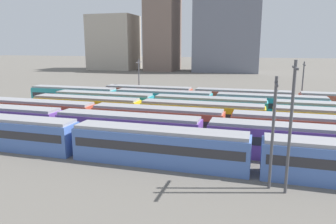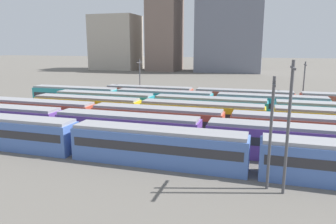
# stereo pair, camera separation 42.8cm
# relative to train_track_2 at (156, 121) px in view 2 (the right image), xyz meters

# --- Properties ---
(ground_plane) EXTENTS (600.00, 600.00, 0.00)m
(ground_plane) POSITION_rel_train_track_2_xyz_m (-11.10, 5.20, -1.90)
(ground_plane) COLOR #666059
(train_track_2) EXTENTS (55.80, 3.06, 3.75)m
(train_track_2) POSITION_rel_train_track_2_xyz_m (0.00, 0.00, 0.00)
(train_track_2) COLOR #BC4C38
(train_track_2) RESTS_ON ground_plane
(train_track_4) EXTENTS (55.80, 3.06, 3.75)m
(train_track_4) POSITION_rel_train_track_2_xyz_m (5.50, 10.40, 0.00)
(train_track_4) COLOR teal
(train_track_4) RESTS_ON ground_plane
(train_track_5) EXTENTS (55.80, 3.06, 3.75)m
(train_track_5) POSITION_rel_train_track_2_xyz_m (-3.92, 15.60, 0.00)
(train_track_5) COLOR teal
(train_track_5) RESTS_ON ground_plane
(catenary_pole_0) EXTENTS (0.24, 3.20, 9.46)m
(catenary_pole_0) POSITION_rel_train_track_2_xyz_m (14.29, -13.15, 3.37)
(catenary_pole_0) COLOR #4C4C51
(catenary_pole_0) RESTS_ON ground_plane
(catenary_pole_1) EXTENTS (0.24, 3.20, 9.01)m
(catenary_pole_1) POSITION_rel_train_track_2_xyz_m (-11.82, 23.67, 3.13)
(catenary_pole_1) COLOR #4C4C51
(catenary_pole_1) RESTS_ON ground_plane
(catenary_pole_2) EXTENTS (0.24, 3.20, 10.77)m
(catenary_pole_2) POSITION_rel_train_track_2_xyz_m (15.54, -13.68, 4.04)
(catenary_pole_2) COLOR #4C4C51
(catenary_pole_2) RESTS_ON ground_plane
(catenary_pole_3) EXTENTS (0.24, 3.20, 9.01)m
(catenary_pole_3) POSITION_rel_train_track_2_xyz_m (20.80, 23.87, 3.13)
(catenary_pole_3) COLOR #4C4C51
(catenary_pole_3) RESTS_ON ground_plane
(distant_building_0) EXTENTS (23.05, 17.74, 27.04)m
(distant_building_0) POSITION_rel_train_track_2_xyz_m (-59.57, 110.70, 11.62)
(distant_building_0) COLOR #B2A899
(distant_building_0) RESTS_ON ground_plane
(distant_building_1) EXTENTS (14.13, 18.85, 52.61)m
(distant_building_1) POSITION_rel_train_track_2_xyz_m (-33.37, 110.70, 24.40)
(distant_building_1) COLOR #7A665B
(distant_building_1) RESTS_ON ground_plane
(distant_building_2) EXTENTS (29.30, 19.62, 54.25)m
(distant_building_2) POSITION_rel_train_track_2_xyz_m (-2.13, 110.70, 25.22)
(distant_building_2) COLOR slate
(distant_building_2) RESTS_ON ground_plane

